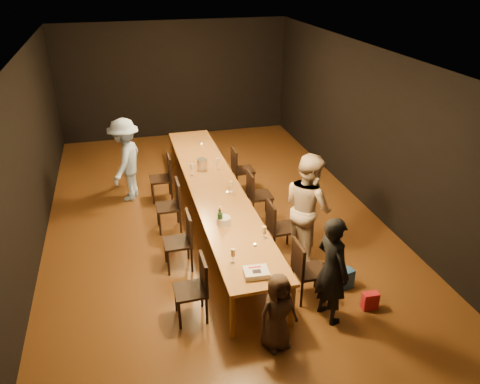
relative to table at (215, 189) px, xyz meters
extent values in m
plane|color=#402010|center=(0.00, 0.00, -0.70)|extent=(10.00, 10.00, 0.00)
cube|color=black|center=(0.00, 5.00, 0.80)|extent=(6.00, 0.04, 3.00)
cube|color=black|center=(0.00, -5.00, 0.80)|extent=(6.00, 0.04, 3.00)
cube|color=black|center=(-3.00, 0.00, 0.80)|extent=(0.04, 10.00, 3.00)
cube|color=black|center=(3.00, 0.00, 0.80)|extent=(0.04, 10.00, 3.00)
cube|color=silver|center=(0.00, 0.00, 2.30)|extent=(6.00, 10.00, 0.04)
cube|color=olive|center=(0.00, 0.00, 0.02)|extent=(0.90, 6.00, 0.05)
cylinder|color=olive|center=(-0.40, -2.90, -0.35)|extent=(0.08, 0.08, 0.70)
cylinder|color=olive|center=(0.40, -2.90, -0.35)|extent=(0.08, 0.08, 0.70)
cylinder|color=olive|center=(-0.40, 2.90, -0.35)|extent=(0.08, 0.08, 0.70)
cylinder|color=olive|center=(0.40, 2.90, -0.35)|extent=(0.08, 0.08, 0.70)
imported|color=black|center=(0.95, -2.85, 0.07)|extent=(0.50, 0.64, 1.54)
imported|color=beige|center=(1.19, -1.41, 0.20)|extent=(0.86, 1.01, 1.80)
imported|color=#9BBCF1|center=(-1.48, 1.43, 0.13)|extent=(0.98, 1.23, 1.67)
imported|color=#392820|center=(0.10, -3.18, -0.17)|extent=(0.59, 0.45, 1.07)
cube|color=red|center=(1.58, -2.86, -0.57)|extent=(0.22, 0.13, 0.26)
cube|color=#235099|center=(1.45, -2.34, -0.55)|extent=(0.27, 0.22, 0.30)
cube|color=white|center=(-0.03, -2.67, 0.08)|extent=(0.34, 0.28, 0.07)
cube|color=black|center=(-0.03, -2.70, 0.12)|extent=(0.12, 0.09, 0.00)
cube|color=red|center=(-0.03, -2.61, 0.12)|extent=(0.16, 0.04, 0.00)
cylinder|color=silver|center=(-0.14, -1.32, 0.11)|extent=(0.23, 0.23, 0.12)
cylinder|color=silver|center=(-0.08, 0.79, 0.15)|extent=(0.23, 0.23, 0.21)
cylinder|color=#B2B7B2|center=(0.15, -2.02, 0.06)|extent=(0.05, 0.05, 0.03)
cylinder|color=#B2B7B2|center=(0.15, -0.33, 0.06)|extent=(0.05, 0.05, 0.03)
cylinder|color=#B2B7B2|center=(0.15, 2.06, 0.06)|extent=(0.05, 0.05, 0.03)
camera|label=1|loc=(-1.47, -7.34, 3.70)|focal=35.00mm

